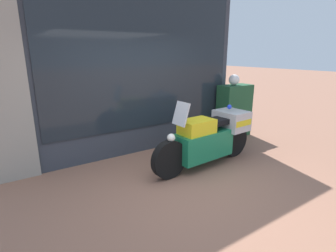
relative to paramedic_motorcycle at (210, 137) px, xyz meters
name	(u,v)px	position (x,y,z in m)	size (l,w,h in m)	color
ground_plane	(184,187)	(-0.96, -0.47, -0.56)	(60.00, 60.00, 0.00)	#8E604C
shop_building	(108,53)	(-1.34, 1.53, 1.52)	(5.32, 0.55, 4.15)	#333842
window_display	(142,126)	(-0.62, 1.56, -0.07)	(4.04, 0.30, 2.06)	slate
paramedic_motorcycle	(210,137)	(0.00, 0.00, 0.00)	(2.36, 0.65, 1.30)	black
utility_cabinet	(234,111)	(1.75, 1.03, 0.10)	(0.87, 0.43, 1.31)	#1E4C2D
white_helmet	(234,80)	(1.69, 1.04, 0.88)	(0.26, 0.26, 0.26)	white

